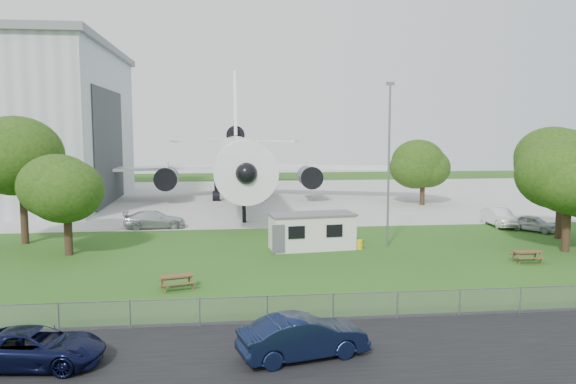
{
  "coord_description": "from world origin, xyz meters",
  "views": [
    {
      "loc": [
        -3.88,
        -33.82,
        8.67
      ],
      "look_at": [
        0.95,
        8.0,
        4.0
      ],
      "focal_mm": 35.0,
      "sensor_mm": 36.0,
      "label": 1
    }
  ],
  "objects": [
    {
      "name": "fence",
      "position": [
        0.0,
        -9.5,
        0.0
      ],
      "size": [
        58.0,
        0.04,
        1.3
      ],
      "primitive_type": "cube",
      "color": "gray",
      "rests_on": "ground"
    },
    {
      "name": "picnic_east",
      "position": [
        15.87,
        0.25,
        0.0
      ],
      "size": [
        1.84,
        1.55,
        0.76
      ],
      "primitive_type": null,
      "rotation": [
        0.0,
        0.0,
        -0.03
      ],
      "color": "brown",
      "rests_on": "ground"
    },
    {
      "name": "asphalt_strip",
      "position": [
        0.0,
        -13.0,
        0.01
      ],
      "size": [
        120.0,
        8.0,
        0.02
      ],
      "primitive_type": "cube",
      "color": "black",
      "rests_on": "ground"
    },
    {
      "name": "car_ne_hatch",
      "position": [
        22.54,
        11.0,
        0.68
      ],
      "size": [
        3.61,
        4.15,
        1.35
      ],
      "primitive_type": "imported",
      "rotation": [
        0.0,
        0.0,
        0.63
      ],
      "color": "#A7A9AF",
      "rests_on": "ground"
    },
    {
      "name": "tree_east_front",
      "position": [
        20.39,
        3.08,
        5.03
      ],
      "size": [
        6.16,
        6.16,
        8.12
      ],
      "color": "#382619",
      "rests_on": "ground"
    },
    {
      "name": "concrete_apron",
      "position": [
        0.0,
        38.0,
        0.01
      ],
      "size": [
        120.0,
        46.0,
        0.03
      ],
      "primitive_type": "cube",
      "color": "#B7B7B2",
      "rests_on": "ground"
    },
    {
      "name": "lamp_mast",
      "position": [
        8.2,
        6.2,
        6.0
      ],
      "size": [
        0.16,
        0.16,
        12.0
      ],
      "primitive_type": "cylinder",
      "color": "slate",
      "rests_on": "ground"
    },
    {
      "name": "tree_west_big",
      "position": [
        -19.03,
        10.49,
        6.46
      ],
      "size": [
        7.59,
        7.59,
        10.26
      ],
      "color": "#382619",
      "rests_on": "ground"
    },
    {
      "name": "site_cabin",
      "position": [
        2.52,
        6.14,
        1.31
      ],
      "size": [
        6.89,
        3.45,
        2.62
      ],
      "color": "silver",
      "rests_on": "ground"
    },
    {
      "name": "tree_far_apron",
      "position": [
        18.93,
        28.31,
        4.53
      ],
      "size": [
        6.21,
        6.21,
        7.64
      ],
      "color": "#382619",
      "rests_on": "ground"
    },
    {
      "name": "car_west_estate",
      "position": [
        -10.87,
        -13.07,
        0.7
      ],
      "size": [
        5.28,
        2.86,
        1.41
      ],
      "primitive_type": "imported",
      "rotation": [
        0.0,
        0.0,
        1.46
      ],
      "color": "black",
      "rests_on": "ground"
    },
    {
      "name": "car_ne_sedan",
      "position": [
        20.85,
        13.68,
        0.79
      ],
      "size": [
        1.97,
        4.9,
        1.58
      ],
      "primitive_type": "imported",
      "rotation": [
        0.0,
        0.0,
        -0.06
      ],
      "color": "white",
      "rests_on": "ground"
    },
    {
      "name": "picnic_west",
      "position": [
        -6.48,
        -3.36,
        0.0
      ],
      "size": [
        2.14,
        1.94,
        0.76
      ],
      "primitive_type": null,
      "rotation": [
        0.0,
        0.0,
        0.28
      ],
      "color": "brown",
      "rests_on": "ground"
    },
    {
      "name": "tree_west_small",
      "position": [
        -14.64,
        6.03,
        4.93
      ],
      "size": [
        5.86,
        5.86,
        7.88
      ],
      "color": "#382619",
      "rests_on": "ground"
    },
    {
      "name": "car_centre_sedan",
      "position": [
        -0.94,
        -13.41,
        0.81
      ],
      "size": [
        5.21,
        2.88,
        1.63
      ],
      "primitive_type": "imported",
      "rotation": [
        0.0,
        0.0,
        1.82
      ],
      "color": "black",
      "rests_on": "ground"
    },
    {
      "name": "ground",
      "position": [
        0.0,
        0.0,
        0.0
      ],
      "size": [
        160.0,
        160.0,
        0.0
      ],
      "primitive_type": "plane",
      "color": "#32621B"
    },
    {
      "name": "airliner",
      "position": [
        -2.0,
        35.86,
        5.27
      ],
      "size": [
        46.36,
        47.73,
        17.69
      ],
      "color": "white",
      "rests_on": "ground"
    },
    {
      "name": "car_apron_van",
      "position": [
        -9.97,
        16.13,
        0.77
      ],
      "size": [
        5.49,
        2.58,
        1.55
      ],
      "primitive_type": "imported",
      "rotation": [
        0.0,
        0.0,
        1.65
      ],
      "color": "#AEB1B6",
      "rests_on": "ground"
    },
    {
      "name": "tree_east_back",
      "position": [
        22.79,
        7.73,
        6.15
      ],
      "size": [
        6.62,
        6.62,
        9.48
      ],
      "color": "#382619",
      "rests_on": "ground"
    }
  ]
}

